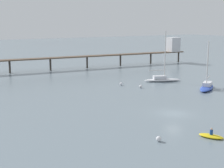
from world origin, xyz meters
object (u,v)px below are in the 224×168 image
(mooring_buoy_outer, at_px, (141,86))
(sailboat_white, at_px, (162,78))
(mooring_buoy_far, at_px, (159,139))
(mooring_buoy_mid, at_px, (121,84))
(pier, at_px, (102,53))
(dinghy_yellow, at_px, (211,136))
(sailboat_blue, at_px, (207,86))

(mooring_buoy_outer, bearing_deg, sailboat_white, 22.71)
(mooring_buoy_far, height_order, mooring_buoy_mid, mooring_buoy_mid)
(pier, distance_m, dinghy_yellow, 59.64)
(pier, bearing_deg, mooring_buoy_outer, -105.49)
(sailboat_blue, relative_size, mooring_buoy_mid, 15.34)
(pier, distance_m, mooring_buoy_far, 59.72)
(sailboat_blue, bearing_deg, pier, 92.88)
(sailboat_white, height_order, mooring_buoy_outer, sailboat_white)
(pier, distance_m, mooring_buoy_outer, 31.26)
(sailboat_white, height_order, sailboat_blue, sailboat_white)
(pier, distance_m, sailboat_white, 26.71)
(pier, xyz_separation_m, sailboat_blue, (1.88, -37.40, -3.45))
(mooring_buoy_far, distance_m, mooring_buoy_mid, 32.09)
(mooring_buoy_mid, bearing_deg, sailboat_white, -4.95)
(mooring_buoy_far, xyz_separation_m, mooring_buoy_outer, (15.53, 24.73, 0.02))
(sailboat_blue, bearing_deg, mooring_buoy_far, -146.16)
(pier, height_order, sailboat_white, sailboat_white)
(pier, bearing_deg, sailboat_white, -90.29)
(sailboat_white, relative_size, mooring_buoy_mid, 18.04)
(dinghy_yellow, xyz_separation_m, mooring_buoy_mid, (7.88, 31.10, 0.09))
(sailboat_white, distance_m, sailboat_blue, 11.09)
(sailboat_blue, bearing_deg, dinghy_yellow, -135.77)
(sailboat_white, relative_size, mooring_buoy_far, 18.32)
(mooring_buoy_outer, bearing_deg, mooring_buoy_far, -122.12)
(dinghy_yellow, relative_size, mooring_buoy_far, 5.13)
(dinghy_yellow, bearing_deg, sailboat_blue, 44.23)
(mooring_buoy_outer, bearing_deg, sailboat_blue, -36.39)
(mooring_buoy_mid, bearing_deg, mooring_buoy_far, -115.32)
(dinghy_yellow, distance_m, mooring_buoy_outer, 28.52)
(dinghy_yellow, relative_size, mooring_buoy_mid, 5.05)
(pier, relative_size, mooring_buoy_mid, 141.00)
(pier, bearing_deg, sailboat_blue, -87.12)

